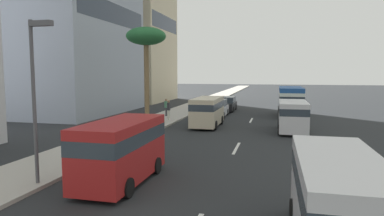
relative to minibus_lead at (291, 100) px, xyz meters
The scene contains 15 objects.
ground_plane 4.40m from the minibus_lead, 117.39° to the left, with size 198.00×198.00×0.00m, color #26282B.
sidewalk_right 12.01m from the minibus_lead, 99.09° to the left, with size 162.00×3.64×0.15m, color #B2ADA3.
lane_stripe_mid 16.73m from the minibus_lead, 167.40° to the left, with size 3.20×0.16×0.01m, color silver.
lane_stripe_far 5.68m from the minibus_lead, 138.17° to the left, with size 3.20×0.16×0.01m, color silver.
minibus_lead is the anchor object (origin of this frame).
van_second 9.69m from the minibus_lead, behind, with size 5.05×2.12×2.27m.
car_third 7.51m from the minibus_lead, 105.58° to the left, with size 4.54×1.91×1.71m.
van_fourth 11.04m from the minibus_lead, 141.62° to the left, with size 5.16×2.07×2.35m.
van_fifth 27.56m from the minibus_lead, behind, with size 5.39×2.06×2.42m.
car_sixth 7.84m from the minibus_lead, 63.17° to the left, with size 4.79×1.91×1.62m.
van_seventh 24.80m from the minibus_lead, 162.69° to the left, with size 5.03×2.08×2.50m.
pedestrian_near_lamp 12.55m from the minibus_lead, 108.19° to the left, with size 0.35×0.39×1.69m.
pedestrian_mid_block 12.63m from the minibus_lead, 120.29° to the left, with size 0.33×0.23×1.75m.
palm_tree 15.75m from the minibus_lead, 123.01° to the left, with size 3.39×3.39×8.10m.
street_lamp 27.00m from the minibus_lead, 157.66° to the left, with size 0.24×0.97×6.18m.
Camera 1 is at (-2.66, -2.15, 4.38)m, focal length 32.27 mm.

